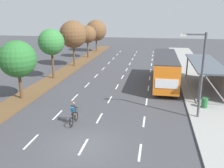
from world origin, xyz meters
TOP-DOWN VIEW (x-y plane):
  - ground_plane at (0.00, 0.00)m, footprint 140.00×140.00m
  - median_strip at (-8.30, 20.00)m, footprint 2.60×52.00m
  - sidewalk_right at (9.25, 20.00)m, footprint 4.50×52.00m
  - lane_divider_left at (-3.50, 17.32)m, footprint 0.14×45.64m
  - lane_divider_center at (0.00, 17.32)m, footprint 0.14×45.64m
  - lane_divider_right at (3.50, 17.32)m, footprint 0.14×45.64m
  - bus_shelter at (9.53, 13.50)m, footprint 2.90×10.60m
  - bus at (5.25, 14.89)m, footprint 2.54×11.29m
  - cyclist at (-1.64, 2.87)m, footprint 0.46×1.82m
  - median_tree_second at (-8.34, 7.17)m, footprint 3.42×3.42m
  - median_tree_third at (-8.37, 14.81)m, footprint 3.15×3.15m
  - median_tree_fourth at (-8.23, 22.45)m, footprint 4.09×4.09m
  - median_tree_fifth at (-8.20, 30.09)m, footprint 3.14×3.14m
  - median_tree_farthest at (-8.48, 37.73)m, footprint 4.33×4.33m
  - streetlight at (7.42, 5.53)m, footprint 1.91×0.24m
  - trash_bin at (8.45, 7.68)m, footprint 0.52×0.52m

SIDE VIEW (x-z plane):
  - ground_plane at x=0.00m, z-range 0.00..0.00m
  - lane_divider_left at x=-3.50m, z-range 0.00..0.01m
  - lane_divider_center at x=0.00m, z-range 0.00..0.01m
  - lane_divider_right at x=3.50m, z-range 0.00..0.01m
  - median_strip at x=-8.30m, z-range 0.00..0.12m
  - sidewalk_right at x=9.25m, z-range 0.00..0.15m
  - trash_bin at x=8.45m, z-range 0.15..1.00m
  - cyclist at x=-1.64m, z-range -0.06..1.65m
  - bus_shelter at x=9.53m, z-range 0.44..3.30m
  - bus at x=5.25m, z-range 0.38..3.75m
  - streetlight at x=7.42m, z-range 0.64..7.14m
  - median_tree_second at x=-8.34m, z-range 1.15..6.65m
  - median_tree_fifth at x=-8.20m, z-range 1.40..7.14m
  - median_tree_farthest at x=-8.48m, z-range 1.20..7.72m
  - median_tree_third at x=-8.37m, z-range 1.56..7.63m
  - median_tree_fourth at x=-8.23m, z-range 1.47..8.29m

